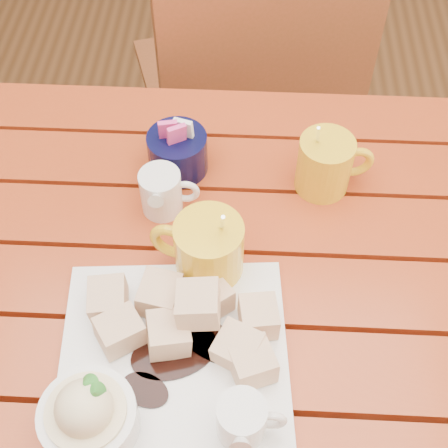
# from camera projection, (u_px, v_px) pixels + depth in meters

# --- Properties ---
(table) EXTENTS (1.20, 0.79, 0.75)m
(table) POSITION_uv_depth(u_px,v_px,m) (183.00, 322.00, 0.93)
(table) COLOR maroon
(table) RESTS_ON ground
(dessert_plate) EXTENTS (0.30, 0.30, 0.11)m
(dessert_plate) POSITION_uv_depth(u_px,v_px,m) (158.00, 370.00, 0.74)
(dessert_plate) COLOR white
(dessert_plate) RESTS_ON table
(coffee_mug_left) EXTENTS (0.13, 0.09, 0.15)m
(coffee_mug_left) POSITION_uv_depth(u_px,v_px,m) (207.00, 250.00, 0.82)
(coffee_mug_left) COLOR yellow
(coffee_mug_left) RESTS_ON table
(coffee_mug_right) EXTENTS (0.12, 0.08, 0.14)m
(coffee_mug_right) POSITION_uv_depth(u_px,v_px,m) (326.00, 164.00, 0.92)
(coffee_mug_right) COLOR yellow
(coffee_mug_right) RESTS_ON table
(cream_pitcher) EXTENTS (0.09, 0.07, 0.07)m
(cream_pitcher) POSITION_uv_depth(u_px,v_px,m) (162.00, 192.00, 0.90)
(cream_pitcher) COLOR white
(cream_pitcher) RESTS_ON table
(sugar_caddy) EXTENTS (0.09, 0.09, 0.10)m
(sugar_caddy) POSITION_uv_depth(u_px,v_px,m) (178.00, 152.00, 0.95)
(sugar_caddy) COLOR black
(sugar_caddy) RESTS_ON table
(chair_far) EXTENTS (0.56, 0.56, 0.94)m
(chair_far) POSITION_uv_depth(u_px,v_px,m) (251.00, 88.00, 1.42)
(chair_far) COLOR brown
(chair_far) RESTS_ON ground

